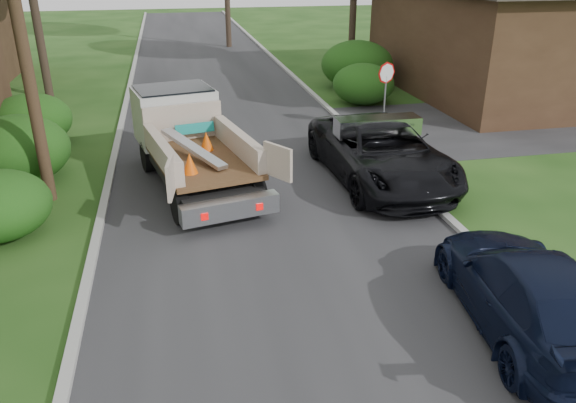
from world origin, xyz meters
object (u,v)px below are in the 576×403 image
(stop_sign, at_px, (386,82))
(flatbed_truck, at_px, (185,133))
(black_pickup, at_px, (381,152))
(navy_suv, at_px, (530,292))
(house_right, at_px, (513,20))

(stop_sign, height_order, flatbed_truck, stop_sign)
(stop_sign, height_order, black_pickup, stop_sign)
(stop_sign, xyz_separation_m, navy_suv, (-1.78, -11.50, -1.06))
(black_pickup, xyz_separation_m, navy_suv, (0.02, -7.00, -0.13))
(flatbed_truck, xyz_separation_m, navy_suv, (5.32, -8.48, -0.56))
(house_right, distance_m, flatbed_truck, 17.02)
(house_right, relative_size, flatbed_truck, 1.97)
(stop_sign, bearing_deg, house_right, 32.66)
(black_pickup, bearing_deg, navy_suv, -91.69)
(stop_sign, bearing_deg, flatbed_truck, -156.94)
(black_pickup, height_order, navy_suv, black_pickup)
(house_right, height_order, navy_suv, house_right)
(house_right, distance_m, black_pickup, 13.70)
(house_right, bearing_deg, stop_sign, -147.34)
(house_right, distance_m, navy_suv, 19.23)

